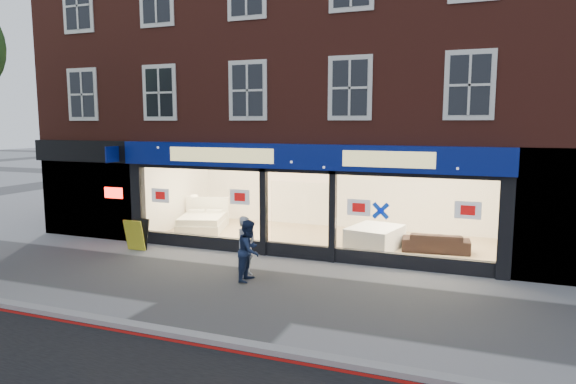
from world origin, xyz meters
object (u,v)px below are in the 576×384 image
Objects in this scene: display_bed at (203,221)px; pedestrian_grey at (246,246)px; sofa at (436,242)px; a_board at (137,235)px; mattress_stack at (375,238)px; pedestrian_blue at (249,251)px.

pedestrian_grey reaches higher than display_bed.
sofa is 1.98× the size of a_board.
a_board is 0.63× the size of pedestrian_grey.
a_board is at bearing -118.42° from display_bed.
display_bed is 2.32× the size of a_board.
mattress_stack is 1.78m from sofa.
sofa is at bearing -19.50° from display_bed.
a_board is at bearing 94.75° from pedestrian_grey.
pedestrian_grey is (-2.58, -3.64, 0.34)m from mattress_stack.
pedestrian_blue reaches higher than a_board.
sofa is 9.02m from a_board.
pedestrian_blue is at bearing 40.16° from sofa.
a_board is (-8.60, -2.73, 0.11)m from sofa.
display_bed is at bearing -7.69° from sofa.
mattress_stack is at bearing 2.34° from sofa.
pedestrian_blue is at bearing -121.87° from pedestrian_grey.
sofa is 1.25× the size of pedestrian_grey.
pedestrian_blue is (-2.31, -3.97, 0.33)m from mattress_stack.
display_bed is at bearing 61.89° from pedestrian_grey.
sofa is (8.04, -0.25, -0.02)m from display_bed.
display_bed reaches higher than mattress_stack.
display_bed is 8.04m from sofa.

